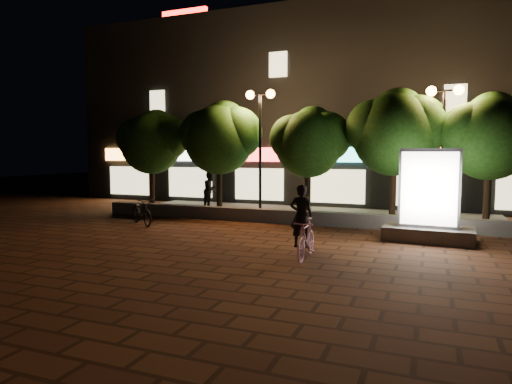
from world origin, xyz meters
The scene contains 16 objects.
ground centered at (0.00, 0.00, 0.00)m, with size 80.00×80.00×0.00m, color #532E1A.
retaining_wall centered at (0.00, 4.00, 0.25)m, with size 16.00×0.45×0.50m, color slate.
sidewalk centered at (0.00, 6.50, 0.04)m, with size 16.00×5.00×0.08m, color slate.
building_block centered at (-0.01, 12.99, 5.00)m, with size 28.00×8.12×11.30m.
tree_far_left centered at (-6.95, 5.46, 3.29)m, with size 3.36×2.80×4.63m.
tree_left centered at (-3.45, 5.46, 3.44)m, with size 3.60×3.00×4.89m.
tree_mid centered at (0.55, 5.46, 3.22)m, with size 3.24×2.70×4.50m.
tree_right centered at (3.86, 5.46, 3.57)m, with size 3.72×3.10×5.07m.
tree_far_right centered at (7.05, 5.46, 3.37)m, with size 3.48×2.90×4.76m.
street_lamp_left centered at (-1.50, 5.20, 4.03)m, with size 1.26×0.36×5.18m.
street_lamp_right centered at (5.50, 5.20, 3.89)m, with size 1.26×0.36×4.98m.
ad_kiosk centered at (5.11, 2.21, 1.14)m, with size 2.68×1.47×2.82m.
scooter_pink centered at (2.26, -1.35, 0.51)m, with size 0.48×1.70×1.02m, color #C982A4.
rider centered at (1.75, -0.01, 0.90)m, with size 0.66×0.43×1.81m, color black.
scooter_parked centered at (-4.88, 1.64, 0.50)m, with size 0.66×1.89×0.99m, color black.
pedestrian centered at (-4.44, 6.40, 0.97)m, with size 0.86×0.67×1.78m, color black.
Camera 1 is at (5.12, -12.09, 2.67)m, focal length 31.17 mm.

